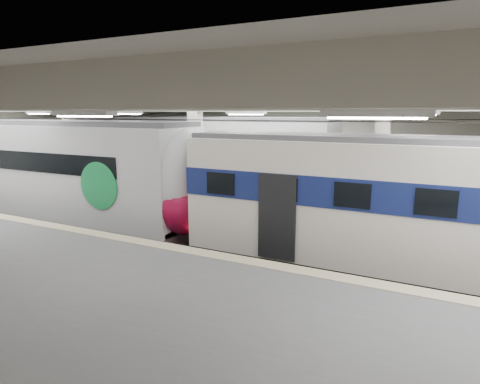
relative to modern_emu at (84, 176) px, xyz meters
The scene contains 4 objects.
station_hall 7.10m from the modern_emu, 14.30° to the right, with size 36.00×24.00×5.75m.
modern_emu is the anchor object (origin of this frame).
older_rer 12.68m from the modern_emu, ahead, with size 12.97×2.86×4.30m.
far_train 5.86m from the modern_emu, 69.80° to the left, with size 14.99×3.25×4.73m.
Camera 1 is at (6.90, -12.32, 4.97)m, focal length 30.00 mm.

